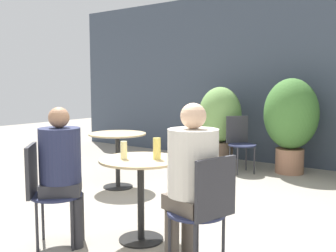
{
  "coord_description": "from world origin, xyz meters",
  "views": [
    {
      "loc": [
        2.02,
        -2.51,
        1.36
      ],
      "look_at": [
        -0.14,
        0.43,
        0.98
      ],
      "focal_mm": 42.0,
      "sensor_mm": 36.0,
      "label": 1
    }
  ],
  "objects_px": {
    "beer_glass_1": "(157,149)",
    "cafe_table_near": "(141,179)",
    "potted_plant_1": "(291,118)",
    "bistro_chair_1": "(206,204)",
    "seated_person_0": "(62,164)",
    "bistro_chair_0": "(44,185)",
    "potted_plant_0": "(220,120)",
    "beer_glass_0": "(124,150)",
    "cafe_table_far": "(118,146)",
    "bistro_chair_3": "(240,139)",
    "seated_person_1": "(192,173)"
  },
  "relations": [
    {
      "from": "bistro_chair_0",
      "to": "bistro_chair_3",
      "type": "height_order",
      "value": "same"
    },
    {
      "from": "beer_glass_0",
      "to": "potted_plant_1",
      "type": "height_order",
      "value": "potted_plant_1"
    },
    {
      "from": "beer_glass_1",
      "to": "cafe_table_far",
      "type": "bearing_deg",
      "value": 143.81
    },
    {
      "from": "beer_glass_0",
      "to": "beer_glass_1",
      "type": "height_order",
      "value": "beer_glass_1"
    },
    {
      "from": "bistro_chair_1",
      "to": "bistro_chair_3",
      "type": "distance_m",
      "value": 3.48
    },
    {
      "from": "bistro_chair_3",
      "to": "potted_plant_1",
      "type": "height_order",
      "value": "potted_plant_1"
    },
    {
      "from": "beer_glass_0",
      "to": "cafe_table_far",
      "type": "bearing_deg",
      "value": 135.33
    },
    {
      "from": "bistro_chair_0",
      "to": "potted_plant_1",
      "type": "height_order",
      "value": "potted_plant_1"
    },
    {
      "from": "cafe_table_near",
      "to": "seated_person_0",
      "type": "distance_m",
      "value": 0.67
    },
    {
      "from": "bistro_chair_1",
      "to": "potted_plant_1",
      "type": "height_order",
      "value": "potted_plant_1"
    },
    {
      "from": "bistro_chair_0",
      "to": "beer_glass_0",
      "type": "relative_size",
      "value": 5.64
    },
    {
      "from": "cafe_table_near",
      "to": "bistro_chair_0",
      "type": "relative_size",
      "value": 0.84
    },
    {
      "from": "bistro_chair_0",
      "to": "seated_person_1",
      "type": "xyz_separation_m",
      "value": [
        1.21,
        0.39,
        0.2
      ]
    },
    {
      "from": "bistro_chair_0",
      "to": "seated_person_0",
      "type": "xyz_separation_m",
      "value": [
        0.11,
        0.11,
        0.17
      ]
    },
    {
      "from": "beer_glass_1",
      "to": "cafe_table_near",
      "type": "bearing_deg",
      "value": -150.38
    },
    {
      "from": "cafe_table_near",
      "to": "beer_glass_0",
      "type": "height_order",
      "value": "beer_glass_0"
    },
    {
      "from": "cafe_table_far",
      "to": "cafe_table_near",
      "type": "bearing_deg",
      "value": -40.25
    },
    {
      "from": "potted_plant_1",
      "to": "potted_plant_0",
      "type": "bearing_deg",
      "value": -176.82
    },
    {
      "from": "bistro_chair_3",
      "to": "potted_plant_1",
      "type": "xyz_separation_m",
      "value": [
        0.67,
        0.37,
        0.33
      ]
    },
    {
      "from": "cafe_table_near",
      "to": "bistro_chair_1",
      "type": "relative_size",
      "value": 0.84
    },
    {
      "from": "cafe_table_far",
      "to": "beer_glass_0",
      "type": "distance_m",
      "value": 1.83
    },
    {
      "from": "seated_person_0",
      "to": "seated_person_1",
      "type": "height_order",
      "value": "seated_person_1"
    },
    {
      "from": "cafe_table_near",
      "to": "seated_person_1",
      "type": "xyz_separation_m",
      "value": [
        0.63,
        -0.17,
        0.17
      ]
    },
    {
      "from": "cafe_table_far",
      "to": "bistro_chair_3",
      "type": "height_order",
      "value": "bistro_chair_3"
    },
    {
      "from": "cafe_table_near",
      "to": "bistro_chair_1",
      "type": "xyz_separation_m",
      "value": [
        0.78,
        -0.22,
        -0.03
      ]
    },
    {
      "from": "seated_person_0",
      "to": "beer_glass_1",
      "type": "height_order",
      "value": "seated_person_0"
    },
    {
      "from": "bistro_chair_1",
      "to": "potted_plant_0",
      "type": "xyz_separation_m",
      "value": [
        -1.82,
        3.53,
        0.24
      ]
    },
    {
      "from": "bistro_chair_1",
      "to": "beer_glass_0",
      "type": "relative_size",
      "value": 5.64
    },
    {
      "from": "beer_glass_0",
      "to": "seated_person_0",
      "type": "bearing_deg",
      "value": -133.96
    },
    {
      "from": "bistro_chair_1",
      "to": "seated_person_1",
      "type": "xyz_separation_m",
      "value": [
        -0.15,
        0.04,
        0.2
      ]
    },
    {
      "from": "seated_person_0",
      "to": "potted_plant_0",
      "type": "xyz_separation_m",
      "value": [
        -0.57,
        3.77,
        0.06
      ]
    },
    {
      "from": "seated_person_1",
      "to": "potted_plant_1",
      "type": "bearing_deg",
      "value": -156.75
    },
    {
      "from": "cafe_table_far",
      "to": "potted_plant_0",
      "type": "height_order",
      "value": "potted_plant_0"
    },
    {
      "from": "cafe_table_far",
      "to": "potted_plant_1",
      "type": "height_order",
      "value": "potted_plant_1"
    },
    {
      "from": "cafe_table_near",
      "to": "bistro_chair_3",
      "type": "relative_size",
      "value": 0.84
    },
    {
      "from": "seated_person_0",
      "to": "beer_glass_1",
      "type": "xyz_separation_m",
      "value": [
        0.59,
        0.53,
        0.12
      ]
    },
    {
      "from": "potted_plant_1",
      "to": "bistro_chair_1",
      "type": "bearing_deg",
      "value": -79.99
    },
    {
      "from": "seated_person_1",
      "to": "potted_plant_1",
      "type": "xyz_separation_m",
      "value": [
        -0.49,
        3.55,
        0.13
      ]
    },
    {
      "from": "cafe_table_far",
      "to": "seated_person_1",
      "type": "distance_m",
      "value": 2.45
    },
    {
      "from": "seated_person_0",
      "to": "beer_glass_0",
      "type": "distance_m",
      "value": 0.53
    },
    {
      "from": "seated_person_1",
      "to": "beer_glass_1",
      "type": "xyz_separation_m",
      "value": [
        -0.51,
        0.25,
        0.1
      ]
    },
    {
      "from": "potted_plant_0",
      "to": "bistro_chair_1",
      "type": "bearing_deg",
      "value": -62.68
    },
    {
      "from": "cafe_table_near",
      "to": "bistro_chair_3",
      "type": "xyz_separation_m",
      "value": [
        -0.53,
        3.01,
        -0.03
      ]
    },
    {
      "from": "potted_plant_1",
      "to": "bistro_chair_0",
      "type": "bearing_deg",
      "value": -100.38
    },
    {
      "from": "cafe_table_far",
      "to": "potted_plant_0",
      "type": "distance_m",
      "value": 2.17
    },
    {
      "from": "seated_person_0",
      "to": "potted_plant_0",
      "type": "distance_m",
      "value": 3.82
    },
    {
      "from": "cafe_table_near",
      "to": "beer_glass_0",
      "type": "relative_size",
      "value": 4.72
    },
    {
      "from": "beer_glass_0",
      "to": "potted_plant_1",
      "type": "relative_size",
      "value": 0.11
    },
    {
      "from": "bistro_chair_1",
      "to": "seated_person_0",
      "type": "distance_m",
      "value": 1.29
    },
    {
      "from": "potted_plant_0",
      "to": "potted_plant_1",
      "type": "relative_size",
      "value": 0.91
    }
  ]
}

